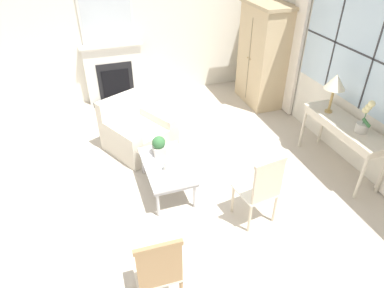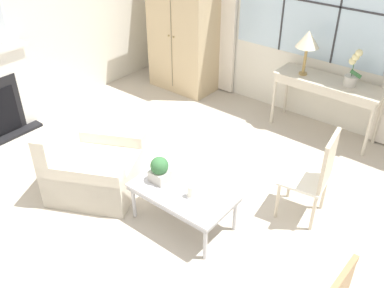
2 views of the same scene
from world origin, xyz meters
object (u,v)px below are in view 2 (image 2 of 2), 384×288
Objects in this scene: armoire at (183,29)px; potted_plant_small at (160,169)px; table_lamp at (308,40)px; console_table at (328,86)px; armchair_upholstered at (93,167)px; coffee_table at (183,194)px; pillar_candle at (191,192)px; side_chair_wooden at (316,173)px; potted_orchid at (352,72)px.

potted_plant_small is at bearing -54.77° from armoire.
table_lamp is (2.08, 0.01, 0.28)m from armoire.
console_table is 3.19m from armchair_upholstered.
armchair_upholstered is 1.20× the size of coffee_table.
pillar_candle is (2.23, -2.58, -0.49)m from armoire.
side_chair_wooden is 7.17× the size of pillar_candle.
console_table is 2.64m from pillar_candle.
side_chair_wooden reaches higher than potted_plant_small.
armchair_upholstered is at bearing -118.76° from console_table.
armoire is 2.70m from potted_orchid.
armoire reaches higher than potted_plant_small.
table_lamp reaches higher than console_table.
table_lamp reaches higher than pillar_candle.
armoire reaches higher than side_chair_wooden.
armoire is 3.27× the size of table_lamp.
potted_orchid is 2.74m from coffee_table.
coffee_table is at bearing 8.46° from armchair_upholstered.
pillar_candle is (-0.48, -2.64, -0.48)m from potted_orchid.
coffee_table is 7.29× the size of pillar_candle.
armoire is at bearing 125.23° from potted_plant_small.
potted_plant_small is (-0.88, -2.64, -0.41)m from potted_orchid.
potted_orchid is at bearing 77.10° from coffee_table.
console_table is 0.38m from potted_orchid.
armoire reaches higher than potted_orchid.
table_lamp is at bearing 93.24° from pillar_candle.
table_lamp is at bearing 121.24° from side_chair_wooden.
potted_orchid reaches higher than side_chair_wooden.
potted_orchid is 1.78m from side_chair_wooden.
armchair_upholstered is 4.48× the size of potted_plant_small.
console_table is 1.37× the size of coffee_table.
armoire is at bearing 108.65° from armchair_upholstered.
pillar_candle is (0.12, -0.03, 0.11)m from coffee_table.
table_lamp is 4.21× the size of pillar_candle.
armchair_upholstered is at bearing -171.54° from coffee_table.
potted_plant_small is (-0.62, -2.62, -0.13)m from console_table.
potted_orchid is 2.73m from pillar_candle.
armchair_upholstered is 2.43m from side_chair_wooden.
armchair_upholstered is (-1.16, -2.73, -1.00)m from table_lamp.
coffee_table is (-0.34, -2.60, -0.32)m from console_table.
table_lamp reaches higher than coffee_table.
side_chair_wooden is at bearing -27.97° from armoire.
potted_orchid is 2.81m from potted_plant_small.
armoire reaches higher than table_lamp.
potted_plant_small is (0.90, 0.15, 0.30)m from armchair_upholstered.
potted_orchid reaches higher than pillar_candle.
potted_plant_small is (1.82, -2.57, -0.41)m from armoire.
console_table is at bearing 6.89° from table_lamp.
armoire is at bearing -178.63° from potted_orchid.
armchair_upholstered is 0.96m from potted_plant_small.
coffee_table is (-0.60, -2.61, -0.59)m from potted_orchid.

